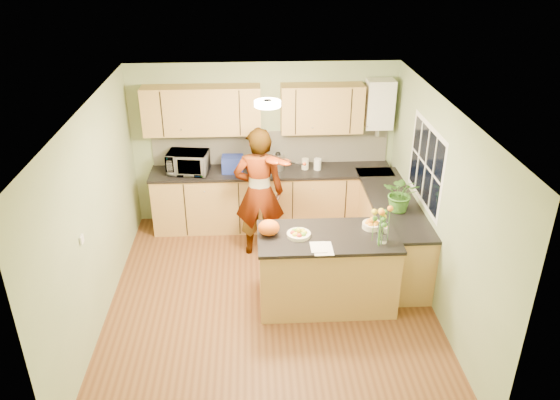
{
  "coord_description": "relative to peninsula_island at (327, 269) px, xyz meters",
  "views": [
    {
      "loc": [
        -0.18,
        -5.61,
        4.21
      ],
      "look_at": [
        0.15,
        0.5,
        1.16
      ],
      "focal_mm": 35.0,
      "sensor_mm": 36.0,
      "label": 1
    }
  ],
  "objects": [
    {
      "name": "floor",
      "position": [
        -0.69,
        0.07,
        -0.48
      ],
      "size": [
        4.5,
        4.5,
        0.0
      ],
      "primitive_type": "plane",
      "color": "#5B331A",
      "rests_on": "ground"
    },
    {
      "name": "blue_box",
      "position": [
        -1.17,
        1.99,
        0.58
      ],
      "size": [
        0.32,
        0.24,
        0.25
      ],
      "primitive_type": "cube",
      "rotation": [
        0.0,
        0.0,
        -0.04
      ],
      "color": "navy",
      "rests_on": "back_counter"
    },
    {
      "name": "violinist",
      "position": [
        -0.79,
        1.24,
        0.46
      ],
      "size": [
        0.7,
        0.47,
        1.89
      ],
      "primitive_type": "imported",
      "rotation": [
        0.0,
        0.0,
        3.11
      ],
      "color": "#DC9D86",
      "rests_on": "floor"
    },
    {
      "name": "wall_front",
      "position": [
        -0.69,
        -2.18,
        0.77
      ],
      "size": [
        4.0,
        0.02,
        2.5
      ],
      "primitive_type": "cube",
      "color": "gray",
      "rests_on": "floor"
    },
    {
      "name": "window_right",
      "position": [
        1.3,
        0.67,
        1.07
      ],
      "size": [
        0.01,
        1.3,
        1.05
      ],
      "color": "white",
      "rests_on": "wall_right"
    },
    {
      "name": "upper_cabinets",
      "position": [
        -0.87,
        2.15,
        1.37
      ],
      "size": [
        3.2,
        0.34,
        0.7
      ],
      "color": "#B58A48",
      "rests_on": "wall_back"
    },
    {
      "name": "wall_left",
      "position": [
        -2.69,
        0.07,
        0.77
      ],
      "size": [
        0.02,
        4.5,
        2.5
      ],
      "primitive_type": "cube",
      "color": "gray",
      "rests_on": "floor"
    },
    {
      "name": "orange_bag",
      "position": [
        -0.7,
        0.05,
        0.57
      ],
      "size": [
        0.26,
        0.22,
        0.19
      ],
      "primitive_type": "ellipsoid",
      "rotation": [
        0.0,
        0.0,
        0.02
      ],
      "color": "#DF5C12",
      "rests_on": "peninsula_island"
    },
    {
      "name": "jar_white",
      "position": [
        0.11,
        2.01,
        0.55
      ],
      "size": [
        0.11,
        0.11,
        0.17
      ],
      "primitive_type": "cylinder",
      "rotation": [
        0.0,
        0.0,
        -0.0
      ],
      "color": "white",
      "rests_on": "back_counter"
    },
    {
      "name": "right_counter",
      "position": [
        1.01,
        0.92,
        -0.01
      ],
      "size": [
        0.62,
        2.24,
        0.94
      ],
      "color": "#B58A48",
      "rests_on": "floor"
    },
    {
      "name": "peninsula_island",
      "position": [
        0.0,
        0.0,
        0.0
      ],
      "size": [
        1.67,
        0.86,
        0.96
      ],
      "color": "#B58A48",
      "rests_on": "floor"
    },
    {
      "name": "papers",
      "position": [
        -0.1,
        -0.3,
        0.48
      ],
      "size": [
        0.22,
        0.3,
        0.01
      ],
      "primitive_type": "cube",
      "color": "white",
      "rests_on": "peninsula_island"
    },
    {
      "name": "flower_vase",
      "position": [
        0.6,
        -0.18,
        0.82
      ],
      "size": [
        0.28,
        0.28,
        0.52
      ],
      "rotation": [
        0.0,
        0.0,
        0.2
      ],
      "color": "silver",
      "rests_on": "peninsula_island"
    },
    {
      "name": "violin",
      "position": [
        -0.59,
        1.02,
        1.03
      ],
      "size": [
        0.66,
        0.57,
        0.16
      ],
      "primitive_type": null,
      "rotation": [
        0.17,
        0.0,
        -0.61
      ],
      "color": "#531005",
      "rests_on": "violinist"
    },
    {
      "name": "kettle",
      "position": [
        -0.49,
        2.05,
        0.59
      ],
      "size": [
        0.17,
        0.17,
        0.33
      ],
      "rotation": [
        0.0,
        0.0,
        0.19
      ],
      "color": "silver",
      "rests_on": "back_counter"
    },
    {
      "name": "jar_cream",
      "position": [
        -0.08,
        2.04,
        0.54
      ],
      "size": [
        0.11,
        0.11,
        0.16
      ],
      "primitive_type": "cylinder",
      "rotation": [
        0.0,
        0.0,
        0.01
      ],
      "color": "#F3E7C2",
      "rests_on": "back_counter"
    },
    {
      "name": "wall_right",
      "position": [
        1.31,
        0.07,
        0.77
      ],
      "size": [
        0.02,
        4.5,
        2.5
      ],
      "primitive_type": "cube",
      "color": "gray",
      "rests_on": "floor"
    },
    {
      "name": "ceiling",
      "position": [
        -0.69,
        0.07,
        2.02
      ],
      "size": [
        4.0,
        4.5,
        0.02
      ],
      "primitive_type": "cube",
      "color": "white",
      "rests_on": "wall_back"
    },
    {
      "name": "splashback",
      "position": [
        -0.59,
        2.31,
        0.72
      ],
      "size": [
        3.6,
        0.02,
        0.52
      ],
      "primitive_type": "cube",
      "color": "beige",
      "rests_on": "back_counter"
    },
    {
      "name": "boiler",
      "position": [
        1.01,
        2.16,
        1.42
      ],
      "size": [
        0.4,
        0.3,
        0.86
      ],
      "color": "white",
      "rests_on": "wall_back"
    },
    {
      "name": "orange_bowl",
      "position": [
        0.55,
        0.15,
        0.54
      ],
      "size": [
        0.23,
        0.23,
        0.14
      ],
      "color": "#F3E7C2",
      "rests_on": "peninsula_island"
    },
    {
      "name": "wall_back",
      "position": [
        -0.69,
        2.32,
        0.77
      ],
      "size": [
        4.0,
        0.02,
        2.5
      ],
      "primitive_type": "cube",
      "color": "gray",
      "rests_on": "floor"
    },
    {
      "name": "light_switch",
      "position": [
        -2.67,
        -0.53,
        0.82
      ],
      "size": [
        0.02,
        0.09,
        0.09
      ],
      "primitive_type": "cube",
      "color": "white",
      "rests_on": "wall_left"
    },
    {
      "name": "ceiling_lamp",
      "position": [
        -0.69,
        0.37,
        1.98
      ],
      "size": [
        0.3,
        0.3,
        0.07
      ],
      "color": "#FFEABF",
      "rests_on": "ceiling"
    },
    {
      "name": "microwave",
      "position": [
        -1.83,
        2.0,
        0.62
      ],
      "size": [
        0.64,
        0.48,
        0.33
      ],
      "primitive_type": "imported",
      "rotation": [
        0.0,
        0.0,
        -0.14
      ],
      "color": "white",
      "rests_on": "back_counter"
    },
    {
      "name": "back_counter",
      "position": [
        -0.59,
        2.02,
        -0.01
      ],
      "size": [
        3.64,
        0.62,
        0.94
      ],
      "color": "#B58A48",
      "rests_on": "floor"
    },
    {
      "name": "fruit_dish",
      "position": [
        -0.35,
        0.0,
        0.52
      ],
      "size": [
        0.28,
        0.28,
        0.1
      ],
      "color": "#F3E7C2",
      "rests_on": "peninsula_island"
    },
    {
      "name": "potted_plant",
      "position": [
        1.01,
        0.61,
        0.71
      ],
      "size": [
        0.55,
        0.52,
        0.49
      ],
      "primitive_type": "imported",
      "rotation": [
        0.0,
        0.0,
        -0.37
      ],
      "color": "#3F7A28",
      "rests_on": "right_counter"
    }
  ]
}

